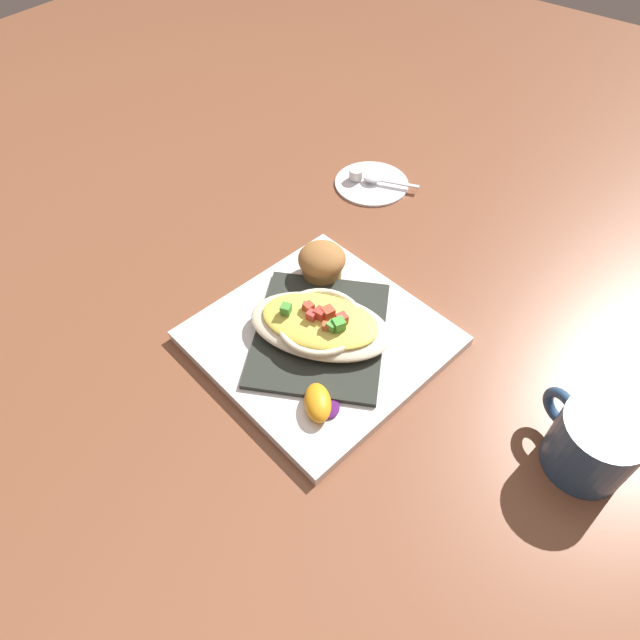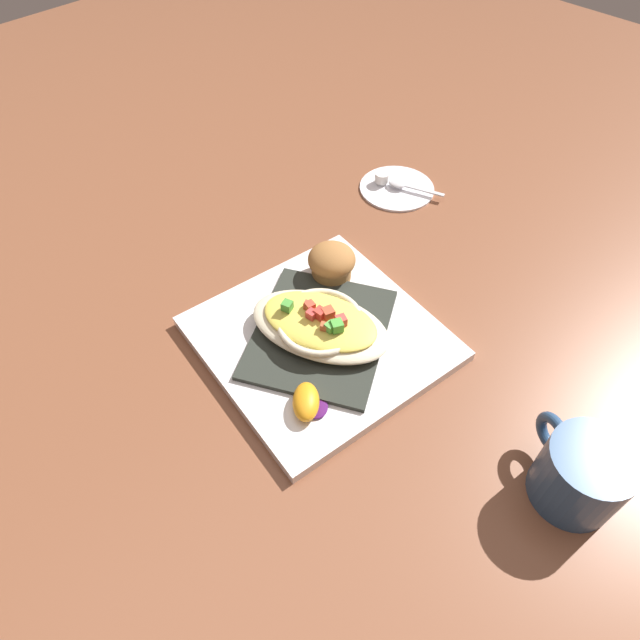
% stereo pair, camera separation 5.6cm
% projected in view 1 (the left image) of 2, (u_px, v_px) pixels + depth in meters
% --- Properties ---
extents(ground_plane, '(2.60, 2.60, 0.00)m').
position_uv_depth(ground_plane, '(320.00, 342.00, 0.73)').
color(ground_plane, brown).
extents(square_plate, '(0.32, 0.32, 0.02)m').
position_uv_depth(square_plate, '(320.00, 338.00, 0.73)').
color(square_plate, white).
rests_on(square_plate, ground_plane).
extents(folded_napkin, '(0.24, 0.25, 0.01)m').
position_uv_depth(folded_napkin, '(320.00, 333.00, 0.72)').
color(folded_napkin, '#2C3029').
rests_on(folded_napkin, square_plate).
extents(gratin_dish, '(0.21, 0.17, 0.04)m').
position_uv_depth(gratin_dish, '(320.00, 323.00, 0.71)').
color(gratin_dish, beige).
rests_on(gratin_dish, folded_napkin).
extents(muffin, '(0.07, 0.07, 0.05)m').
position_uv_depth(muffin, '(322.00, 262.00, 0.78)').
color(muffin, olive).
rests_on(muffin, square_plate).
extents(orange_garnish, '(0.06, 0.06, 0.02)m').
position_uv_depth(orange_garnish, '(319.00, 402.00, 0.64)').
color(orange_garnish, '#4B185B').
rests_on(orange_garnish, square_plate).
extents(coffee_mug, '(0.12, 0.09, 0.08)m').
position_uv_depth(coffee_mug, '(591.00, 445.00, 0.60)').
color(coffee_mug, navy).
rests_on(coffee_mug, ground_plane).
extents(creamer_saucer, '(0.13, 0.13, 0.01)m').
position_uv_depth(creamer_saucer, '(372.00, 182.00, 0.96)').
color(creamer_saucer, white).
rests_on(creamer_saucer, ground_plane).
extents(spoon, '(0.10, 0.05, 0.01)m').
position_uv_depth(spoon, '(376.00, 179.00, 0.95)').
color(spoon, silver).
rests_on(spoon, creamer_saucer).
extents(creamer_cup_0, '(0.02, 0.02, 0.02)m').
position_uv_depth(creamer_cup_0, '(356.00, 174.00, 0.95)').
color(creamer_cup_0, white).
rests_on(creamer_cup_0, creamer_saucer).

